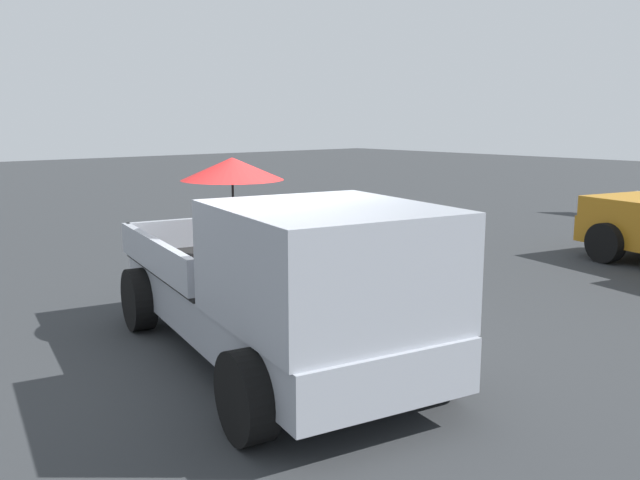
% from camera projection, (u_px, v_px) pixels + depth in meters
% --- Properties ---
extents(ground_plane, '(80.00, 80.00, 0.00)m').
position_uv_depth(ground_plane, '(266.00, 358.00, 7.59)').
color(ground_plane, '#2D3033').
extents(pickup_truck_main, '(5.32, 3.05, 2.20)m').
position_uv_depth(pickup_truck_main, '(282.00, 282.00, 7.06)').
color(pickup_truck_main, black).
rests_on(pickup_truck_main, ground).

